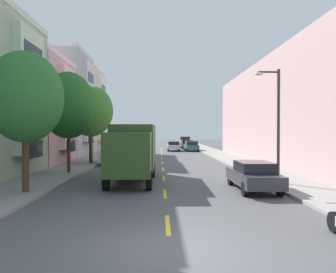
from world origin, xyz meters
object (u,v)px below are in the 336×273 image
Objects in this scene: street_tree_second at (68,105)px; parked_suv_orange at (185,142)px; street_tree_third at (91,111)px; parked_pickup_red at (135,144)px; street_tree_nearest at (25,97)px; parked_pickup_white at (114,155)px; parked_sedan_charcoal at (253,175)px; parked_wagon_forest at (129,147)px; parked_wagon_burgundy at (186,144)px; street_lamp at (275,116)px; parked_wagon_teal at (191,146)px; parked_suv_navy at (133,144)px; delivery_box_truck at (134,149)px; moving_silver_sedan at (173,146)px.

parked_suv_orange is (10.89, 39.47, -3.67)m from street_tree_second.
street_tree_third is 34.39m from parked_suv_orange.
street_tree_nearest is at bearing -92.93° from parked_pickup_red.
parked_pickup_white is 1.19× the size of parked_sedan_charcoal.
street_tree_third is 1.43× the size of parked_suv_orange.
parked_wagon_forest is (2.11, 20.63, -3.86)m from street_tree_second.
parked_wagon_burgundy is at bearing 71.88° from street_tree_second.
parked_wagon_forest is (2.11, 27.70, -3.67)m from street_tree_nearest.
parked_sedan_charcoal is 0.93× the size of parked_suv_orange.
parked_wagon_burgundy is at bearing 90.20° from parked_sedan_charcoal.
street_lamp is 31.17m from parked_wagon_teal.
parked_suv_navy is (-10.25, 31.51, -2.72)m from street_lamp.
delivery_box_truck reaches higher than moving_silver_sedan.
street_tree_second is 26.99m from parked_suv_navy.
parked_suv_orange reaches higher than parked_sedan_charcoal.
street_lamp reaches higher than delivery_box_truck.
parked_wagon_burgundy reaches higher than moving_silver_sedan.
street_lamp is 1.29× the size of parked_wagon_forest.
parked_pickup_white is (2.09, 14.02, -3.64)m from street_tree_nearest.
parked_pickup_red is at bearing 86.43° from street_tree_second.
parked_suv_orange is at bearing 74.85° from parked_pickup_white.
parked_wagon_forest is at bearing -125.67° from parked_wagon_burgundy.
parked_suv_orange is (6.29, 42.35, -0.89)m from delivery_box_truck.
parked_wagon_burgundy and parked_wagon_teal have the same top height.
moving_silver_sedan is (6.11, 19.54, -0.08)m from parked_pickup_white.
street_tree_second reaches higher than parked_suv_orange.
parked_wagon_forest reaches higher than moving_silver_sedan.
delivery_box_truck is 10.21m from parked_pickup_white.
street_tree_nearest is 1.33× the size of parked_suv_navy.
delivery_box_truck is 1.72× the size of moving_silver_sedan.
street_tree_third is at bearing 129.09° from parked_sedan_charcoal.
delivery_box_truck is 35.17m from parked_pickup_red.
street_tree_third reaches higher than parked_suv_orange.
parked_suv_navy is at bearing 176.65° from parked_wagon_teal.
parked_pickup_white is (-10.24, 11.81, -2.88)m from street_lamp.
parked_pickup_red is (-2.60, 35.06, -1.05)m from delivery_box_truck.
parked_wagon_burgundy is (6.03, 35.38, -1.08)m from delivery_box_truck.
delivery_box_truck is 1.71× the size of parked_sedan_charcoal.
street_tree_nearest is 1.43× the size of moving_silver_sedan.
street_lamp is 33.25m from parked_suv_navy.
street_tree_third reaches higher than delivery_box_truck.
delivery_box_truck is at bearing -75.68° from parked_pickup_white.
street_tree_nearest is 1.06× the size of street_lamp.
parked_wagon_burgundy is 10.36m from parked_suv_navy.
parked_pickup_white is 15.75m from parked_sedan_charcoal.
parked_pickup_white is (0.08, -25.23, 0.00)m from parked_pickup_red.
parked_suv_navy is at bearing 104.81° from parked_sedan_charcoal.
parked_suv_orange is at bearing 39.36° from parked_pickup_red.
parked_pickup_white is at bearing -114.46° from parked_wagon_teal.
moving_silver_sedan is (8.20, 19.42, -3.97)m from street_tree_third.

